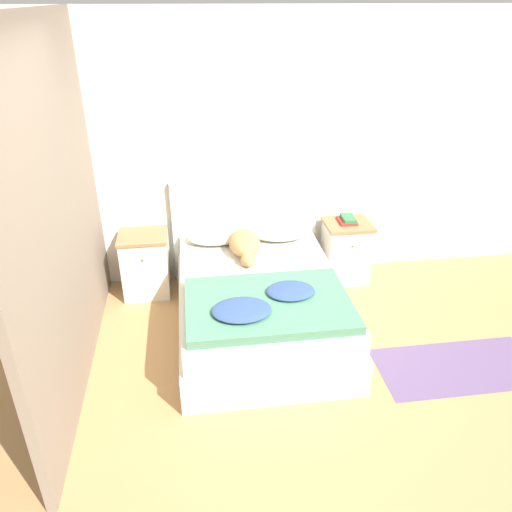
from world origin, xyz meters
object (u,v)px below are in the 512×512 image
at_px(dog, 245,244).
at_px(book_stack, 348,220).
at_px(nightstand_left, 146,264).
at_px(pillow_left, 216,236).
at_px(bed, 259,304).
at_px(pillow_right, 280,232).
at_px(nightstand_right, 346,251).

xyz_separation_m(dog, book_stack, (1.06, 0.34, 0.03)).
xyz_separation_m(nightstand_left, pillow_left, (0.69, -0.03, 0.27)).
height_order(bed, pillow_left, pillow_left).
distance_m(nightstand_left, pillow_left, 0.74).
xyz_separation_m(pillow_right, dog, (-0.37, -0.28, 0.03)).
bearing_deg(dog, pillow_right, 36.57).
bearing_deg(nightstand_left, pillow_right, -1.31).
bearing_deg(book_stack, nightstand_right, -88.89).
distance_m(pillow_left, dog, 0.37).
bearing_deg(pillow_right, dog, -143.43).
xyz_separation_m(nightstand_left, dog, (0.93, -0.31, 0.30)).
bearing_deg(nightstand_right, dog, -163.85).
bearing_deg(dog, pillow_left, 131.01).
bearing_deg(book_stack, dog, -162.50).
distance_m(bed, nightstand_left, 1.25).
relative_size(bed, dog, 2.92).
height_order(bed, book_stack, book_stack).
relative_size(pillow_left, book_stack, 2.47).
relative_size(nightstand_right, pillow_left, 1.15).
bearing_deg(dog, nightstand_left, 161.68).
bearing_deg(book_stack, pillow_left, -177.50).
distance_m(nightstand_right, book_stack, 0.34).
distance_m(pillow_right, book_stack, 0.69).
xyz_separation_m(nightstand_left, book_stack, (1.99, 0.03, 0.34)).
bearing_deg(pillow_left, book_stack, 2.50).
distance_m(nightstand_left, pillow_right, 1.33).
bearing_deg(pillow_left, dog, -48.99).
bearing_deg(pillow_right, nightstand_right, 2.48).
height_order(bed, nightstand_left, nightstand_left).
distance_m(bed, pillow_right, 0.85).
relative_size(nightstand_right, dog, 0.96).
height_order(nightstand_left, dog, dog).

